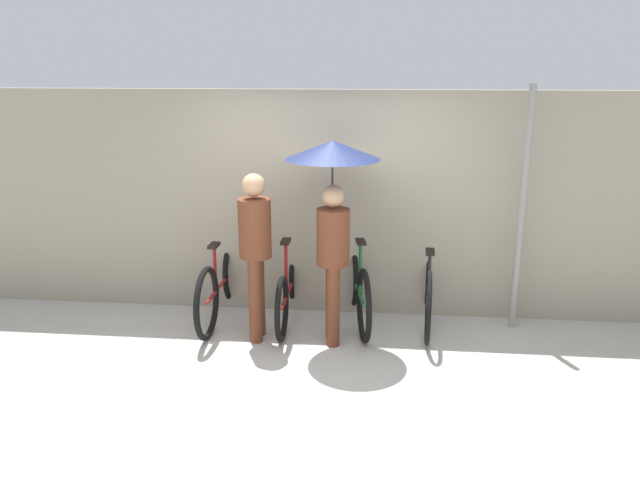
{
  "coord_description": "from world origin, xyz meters",
  "views": [
    {
      "loc": [
        0.6,
        -4.92,
        2.7
      ],
      "look_at": [
        0.0,
        1.02,
        1.0
      ],
      "focal_mm": 35.0,
      "sensor_mm": 36.0,
      "label": 1
    }
  ],
  "objects_px": {
    "parked_bicycle_0": "(221,284)",
    "parked_bicycle_3": "(428,289)",
    "parked_bicycle_2": "(358,287)",
    "parked_bicycle_1": "(289,288)",
    "pedestrian_center": "(333,190)",
    "pedestrian_leading": "(255,244)"
  },
  "relations": [
    {
      "from": "parked_bicycle_0",
      "to": "parked_bicycle_1",
      "type": "bearing_deg",
      "value": -87.47
    },
    {
      "from": "parked_bicycle_3",
      "to": "pedestrian_center",
      "type": "bearing_deg",
      "value": 119.33
    },
    {
      "from": "parked_bicycle_1",
      "to": "pedestrian_center",
      "type": "relative_size",
      "value": 0.86
    },
    {
      "from": "pedestrian_leading",
      "to": "parked_bicycle_1",
      "type": "bearing_deg",
      "value": 63.57
    },
    {
      "from": "parked_bicycle_3",
      "to": "pedestrian_leading",
      "type": "bearing_deg",
      "value": 110.97
    },
    {
      "from": "parked_bicycle_0",
      "to": "parked_bicycle_2",
      "type": "xyz_separation_m",
      "value": [
        1.49,
        0.03,
        0.0
      ]
    },
    {
      "from": "parked_bicycle_1",
      "to": "parked_bicycle_3",
      "type": "relative_size",
      "value": 1.0
    },
    {
      "from": "parked_bicycle_3",
      "to": "pedestrian_center",
      "type": "xyz_separation_m",
      "value": [
        -0.98,
        -0.48,
        1.14
      ]
    },
    {
      "from": "parked_bicycle_0",
      "to": "parked_bicycle_1",
      "type": "distance_m",
      "value": 0.74
    },
    {
      "from": "parked_bicycle_3",
      "to": "pedestrian_leading",
      "type": "xyz_separation_m",
      "value": [
        -1.73,
        -0.56,
        0.6
      ]
    },
    {
      "from": "pedestrian_center",
      "to": "parked_bicycle_3",
      "type": "bearing_deg",
      "value": 17.9
    },
    {
      "from": "parked_bicycle_1",
      "to": "parked_bicycle_3",
      "type": "height_order",
      "value": "parked_bicycle_1"
    },
    {
      "from": "pedestrian_center",
      "to": "parked_bicycle_1",
      "type": "bearing_deg",
      "value": 130.63
    },
    {
      "from": "parked_bicycle_0",
      "to": "pedestrian_leading",
      "type": "distance_m",
      "value": 0.92
    },
    {
      "from": "parked_bicycle_2",
      "to": "parked_bicycle_3",
      "type": "height_order",
      "value": "parked_bicycle_2"
    },
    {
      "from": "parked_bicycle_2",
      "to": "pedestrian_leading",
      "type": "distance_m",
      "value": 1.27
    },
    {
      "from": "parked_bicycle_1",
      "to": "pedestrian_leading",
      "type": "height_order",
      "value": "pedestrian_leading"
    },
    {
      "from": "parked_bicycle_2",
      "to": "parked_bicycle_3",
      "type": "bearing_deg",
      "value": -97.11
    },
    {
      "from": "parked_bicycle_1",
      "to": "pedestrian_leading",
      "type": "bearing_deg",
      "value": 153.56
    },
    {
      "from": "parked_bicycle_0",
      "to": "parked_bicycle_3",
      "type": "bearing_deg",
      "value": -87.64
    },
    {
      "from": "parked_bicycle_0",
      "to": "pedestrian_center",
      "type": "xyz_separation_m",
      "value": [
        1.25,
        -0.41,
        1.14
      ]
    },
    {
      "from": "parked_bicycle_2",
      "to": "pedestrian_leading",
      "type": "bearing_deg",
      "value": 107.99
    }
  ]
}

